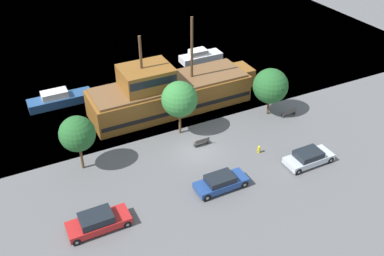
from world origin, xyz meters
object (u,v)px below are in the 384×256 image
at_px(pirate_ship, 168,92).
at_px(parked_car_curb_mid, 221,182).
at_px(bench_promenade_east, 202,142).
at_px(moored_boat_outer, 200,56).
at_px(parked_car_curb_rear, 98,222).
at_px(bench_promenade_west, 289,112).
at_px(moored_boat_dockside, 59,99).
at_px(fire_hydrant, 259,149).
at_px(parked_car_curb_front, 309,157).

relative_size(pirate_ship, parked_car_curb_mid, 4.10).
bearing_deg(bench_promenade_east, pirate_ship, 90.12).
xyz_separation_m(parked_car_curb_mid, bench_promenade_east, (1.43, 6.15, -0.26)).
xyz_separation_m(moored_boat_outer, parked_car_curb_rear, (-20.64, -22.94, 0.08)).
bearing_deg(pirate_ship, bench_promenade_west, -33.80).
bearing_deg(parked_car_curb_mid, moored_boat_dockside, 114.28).
height_order(pirate_ship, parked_car_curb_rear, pirate_ship).
bearing_deg(parked_car_curb_mid, pirate_ship, 84.22).
relative_size(fire_hydrant, bench_promenade_west, 0.47).
relative_size(pirate_ship, moored_boat_dockside, 2.68).
bearing_deg(moored_boat_dockside, moored_boat_outer, 9.10).
height_order(parked_car_curb_rear, bench_promenade_east, parked_car_curb_rear).
height_order(parked_car_curb_rear, bench_promenade_west, parked_car_curb_rear).
relative_size(moored_boat_outer, parked_car_curb_rear, 1.19).
bearing_deg(parked_car_curb_front, moored_boat_dockside, 130.74).
bearing_deg(pirate_ship, moored_boat_dockside, 149.47).
relative_size(parked_car_curb_mid, bench_promenade_east, 3.02).
height_order(fire_hydrant, bench_promenade_west, bench_promenade_west).
relative_size(moored_boat_dockside, parked_car_curb_front, 1.54).
xyz_separation_m(moored_boat_outer, fire_hydrant, (-4.46, -20.45, -0.21)).
relative_size(moored_boat_dockside, bench_promenade_west, 4.25).
distance_m(pirate_ship, parked_car_curb_mid, 14.06).
bearing_deg(moored_boat_outer, pirate_ship, -133.35).
relative_size(fire_hydrant, bench_promenade_east, 0.51).
relative_size(pirate_ship, fire_hydrant, 24.43).
distance_m(parked_car_curb_front, bench_promenade_east, 9.99).
distance_m(parked_car_curb_mid, fire_hydrant, 6.33).
xyz_separation_m(parked_car_curb_rear, bench_promenade_east, (11.91, 5.90, -0.27)).
bearing_deg(parked_car_curb_rear, pirate_ship, 48.98).
xyz_separation_m(moored_boat_dockside, parked_car_curb_mid, (9.07, -20.11, 0.03)).
bearing_deg(parked_car_curb_front, bench_promenade_east, 137.38).
distance_m(parked_car_curb_mid, parked_car_curb_rear, 10.49).
relative_size(parked_car_curb_rear, bench_promenade_east, 3.14).
distance_m(fire_hydrant, bench_promenade_east, 5.47).
bearing_deg(parked_car_curb_front, pirate_ship, 116.87).
xyz_separation_m(parked_car_curb_mid, bench_promenade_west, (12.21, 6.70, -0.25)).
height_order(moored_boat_outer, bench_promenade_west, moored_boat_outer).
distance_m(parked_car_curb_rear, bench_promenade_east, 13.29).
bearing_deg(moored_boat_dockside, parked_car_curb_mid, -65.72).
xyz_separation_m(pirate_ship, bench_promenade_east, (0.02, -7.77, -1.59)).
bearing_deg(parked_car_curb_mid, fire_hydrant, 25.65).
bearing_deg(moored_boat_outer, parked_car_curb_front, -93.31).
height_order(pirate_ship, fire_hydrant, pirate_ship).
xyz_separation_m(moored_boat_dockside, moored_boat_outer, (19.23, 3.08, -0.04)).
relative_size(pirate_ship, bench_promenade_east, 12.40).
bearing_deg(bench_promenade_west, moored_boat_outer, 97.10).
xyz_separation_m(parked_car_curb_front, parked_car_curb_rear, (-19.26, 0.87, 0.03)).
xyz_separation_m(moored_boat_outer, parked_car_curb_mid, (-10.16, -23.19, 0.06)).
xyz_separation_m(parked_car_curb_front, bench_promenade_east, (-7.35, 6.76, -0.25)).
distance_m(moored_boat_dockside, parked_car_curb_rear, 19.91).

